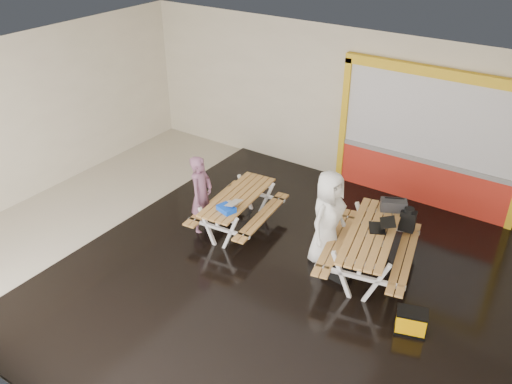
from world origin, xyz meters
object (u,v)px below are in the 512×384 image
Objects in this scene: fluke_bag at (411,322)px; picnic_table_left at (238,204)px; person_right at (328,218)px; laptop_right at (381,226)px; person_left at (201,195)px; dark_case at (337,272)px; picnic_table_right at (371,242)px; laptop_left at (230,205)px; backpack at (408,219)px; blue_pouch at (226,209)px; toolbox at (393,205)px.

picnic_table_left is at bearing 167.23° from fluke_bag.
person_right reaches higher than laptop_right.
person_left is 3.77× the size of dark_case.
laptop_left is at bearing -167.31° from picnic_table_right.
laptop_right is at bearing 54.19° from dark_case.
person_left is 3.54× the size of backpack.
laptop_right reaches higher than picnic_table_left.
person_left is (-0.56, -0.43, 0.22)m from picnic_table_left.
laptop_left reaches higher than picnic_table_right.
picnic_table_right is at bearing -89.92° from person_left.
person_left is at bearing -178.90° from laptop_left.
laptop_right is at bearing -68.67° from person_right.
laptop_right reaches higher than dark_case.
person_left is 0.68m from laptop_left.
laptop_right is 2.80m from blue_pouch.
laptop_left is at bearing 109.47° from person_right.
backpack is at bearing -46.64° from person_right.
picnic_table_left is 3.77× the size of laptop_right.
blue_pouch is at bearing -75.63° from picnic_table_left.
fluke_bag is (1.07, -1.21, -0.68)m from laptop_right.
dark_case is (-0.45, -0.63, -0.79)m from laptop_right.
picnic_table_right is 1.34× the size of person_right.
laptop_left reaches higher than blue_pouch.
laptop_right is 0.70m from toolbox.
fluke_bag is (1.12, -1.91, -0.73)m from toolbox.
blue_pouch is (-2.56, -0.74, 0.16)m from picnic_table_right.
picnic_table_left is 2.95m from toolbox.
toolbox is (0.03, 0.87, 0.31)m from picnic_table_right.
picnic_table_right is at bearing 16.13° from blue_pouch.
laptop_right reaches higher than picnic_table_right.
laptop_left is at bearing -154.32° from backpack.
toolbox reaches higher than dark_case.
laptop_right reaches higher than fluke_bag.
person_right is at bearing -172.91° from picnic_table_right.
toolbox reaches higher than picnic_table_left.
blue_pouch is at bearing -163.87° from picnic_table_right.
blue_pouch is (-2.64, -0.91, -0.10)m from laptop_right.
person_left is at bearing 105.72° from person_right.
dark_case is at bearing -7.00° from picnic_table_left.
picnic_table_left is at bearing -63.13° from person_left.
picnic_table_right is 7.36× the size of blue_pouch.
picnic_table_right is at bearing 3.58° from picnic_table_left.
backpack is (1.14, 0.93, -0.11)m from person_right.
person_right is 3.93× the size of backpack.
laptop_right is at bearing -111.51° from backpack.
picnic_table_left is 4.76× the size of dark_case.
picnic_table_right is 0.79m from dark_case.
laptop_right is 1.11m from dark_case.
person_right reaches higher than backpack.
fluke_bag is (0.81, -1.87, -0.56)m from backpack.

